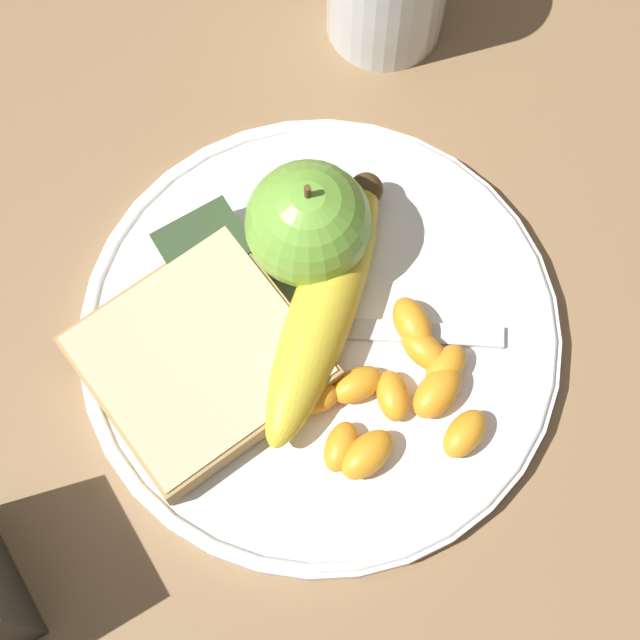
# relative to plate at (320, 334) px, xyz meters

# --- Properties ---
(ground_plane) EXTENTS (3.00, 3.00, 0.00)m
(ground_plane) POSITION_rel_plate_xyz_m (0.00, 0.00, -0.01)
(ground_plane) COLOR olive
(plate) EXTENTS (0.27, 0.27, 0.01)m
(plate) POSITION_rel_plate_xyz_m (0.00, 0.00, 0.00)
(plate) COLOR white
(plate) RESTS_ON ground_plane
(apple) EXTENTS (0.07, 0.07, 0.08)m
(apple) POSITION_rel_plate_xyz_m (0.02, 0.05, 0.04)
(apple) COLOR #72B23D
(apple) RESTS_ON plate
(banana) EXTENTS (0.15, 0.13, 0.04)m
(banana) POSITION_rel_plate_xyz_m (0.01, 0.01, 0.02)
(banana) COLOR yellow
(banana) RESTS_ON plate
(bread_slice) EXTENTS (0.12, 0.12, 0.02)m
(bread_slice) POSITION_rel_plate_xyz_m (-0.07, 0.02, 0.02)
(bread_slice) COLOR #AB8751
(bread_slice) RESTS_ON plate
(fork) EXTENTS (0.15, 0.12, 0.00)m
(fork) POSITION_rel_plate_xyz_m (0.00, 0.00, 0.01)
(fork) COLOR silver
(fork) RESTS_ON plate
(jam_packet) EXTENTS (0.05, 0.04, 0.02)m
(jam_packet) POSITION_rel_plate_xyz_m (-0.03, 0.07, 0.01)
(jam_packet) COLOR white
(jam_packet) RESTS_ON plate
(orange_segment_0) EXTENTS (0.03, 0.03, 0.02)m
(orange_segment_0) POSITION_rel_plate_xyz_m (0.04, -0.04, 0.01)
(orange_segment_0) COLOR orange
(orange_segment_0) RESTS_ON plate
(orange_segment_1) EXTENTS (0.03, 0.02, 0.02)m
(orange_segment_1) POSITION_rel_plate_xyz_m (0.00, -0.04, 0.01)
(orange_segment_1) COLOR orange
(orange_segment_1) RESTS_ON plate
(orange_segment_2) EXTENTS (0.04, 0.03, 0.02)m
(orange_segment_2) POSITION_rel_plate_xyz_m (0.03, -0.06, 0.01)
(orange_segment_2) COLOR orange
(orange_segment_2) RESTS_ON plate
(orange_segment_3) EXTENTS (0.03, 0.03, 0.02)m
(orange_segment_3) POSITION_rel_plate_xyz_m (0.01, -0.05, 0.01)
(orange_segment_3) COLOR orange
(orange_segment_3) RESTS_ON plate
(orange_segment_4) EXTENTS (0.04, 0.03, 0.02)m
(orange_segment_4) POSITION_rel_plate_xyz_m (-0.03, -0.03, 0.01)
(orange_segment_4) COLOR orange
(orange_segment_4) RESTS_ON plate
(orange_segment_5) EXTENTS (0.03, 0.03, 0.02)m
(orange_segment_5) POSITION_rel_plate_xyz_m (0.05, -0.06, 0.01)
(orange_segment_5) COLOR orange
(orange_segment_5) RESTS_ON plate
(orange_segment_6) EXTENTS (0.03, 0.03, 0.02)m
(orange_segment_6) POSITION_rel_plate_xyz_m (0.03, -0.09, 0.01)
(orange_segment_6) COLOR orange
(orange_segment_6) RESTS_ON plate
(orange_segment_7) EXTENTS (0.03, 0.03, 0.02)m
(orange_segment_7) POSITION_rel_plate_xyz_m (-0.03, -0.06, 0.01)
(orange_segment_7) COLOR orange
(orange_segment_7) RESTS_ON plate
(orange_segment_8) EXTENTS (0.02, 0.03, 0.02)m
(orange_segment_8) POSITION_rel_plate_xyz_m (0.04, -0.02, 0.01)
(orange_segment_8) COLOR orange
(orange_segment_8) RESTS_ON plate
(orange_segment_9) EXTENTS (0.04, 0.03, 0.02)m
(orange_segment_9) POSITION_rel_plate_xyz_m (-0.02, -0.07, 0.01)
(orange_segment_9) COLOR orange
(orange_segment_9) RESTS_ON plate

